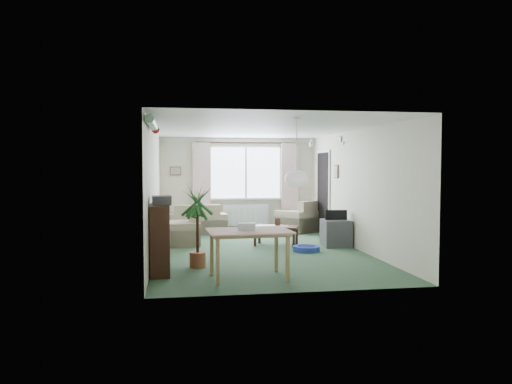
{
  "coord_description": "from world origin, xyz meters",
  "views": [
    {
      "loc": [
        -1.59,
        -9.6,
        1.68
      ],
      "look_at": [
        0.0,
        0.3,
        1.15
      ],
      "focal_mm": 35.0,
      "sensor_mm": 36.0,
      "label": 1
    }
  ],
  "objects": [
    {
      "name": "window",
      "position": [
        0.2,
        3.23,
        1.5
      ],
      "size": [
        1.8,
        0.03,
        1.3
      ],
      "primitive_type": "cube",
      "color": "white"
    },
    {
      "name": "curtain_rod",
      "position": [
        0.2,
        3.15,
        2.27
      ],
      "size": [
        2.6,
        0.03,
        0.03
      ],
      "primitive_type": "cube",
      "color": "black"
    },
    {
      "name": "coffee_table",
      "position": [
        0.49,
        0.64,
        0.21
      ],
      "size": [
        1.04,
        0.82,
        0.41
      ],
      "primitive_type": "cube",
      "rotation": [
        0.0,
        0.0,
        -0.39
      ],
      "color": "black",
      "rests_on": "ground"
    },
    {
      "name": "pendant_lamp",
      "position": [
        0.2,
        -2.3,
        1.48
      ],
      "size": [
        0.36,
        0.36,
        0.36
      ],
      "primitive_type": "sphere",
      "color": "white"
    },
    {
      "name": "wall_picture_right",
      "position": [
        1.98,
        1.2,
        1.55
      ],
      "size": [
        0.03,
        0.24,
        0.3
      ],
      "primitive_type": "cube",
      "color": "brown"
    },
    {
      "name": "doorway",
      "position": [
        1.99,
        2.2,
        1.0
      ],
      "size": [
        0.03,
        0.95,
        2.0
      ],
      "primitive_type": "cube",
      "color": "black"
    },
    {
      "name": "houseplant",
      "position": [
        -1.25,
        -1.38,
        0.67
      ],
      "size": [
        0.72,
        0.72,
        1.35
      ],
      "primitive_type": "cylinder",
      "rotation": [
        0.0,
        0.0,
        -0.3
      ],
      "color": "#1E5828",
      "rests_on": "ground"
    },
    {
      "name": "radiator",
      "position": [
        0.2,
        3.19,
        0.4
      ],
      "size": [
        1.2,
        0.1,
        0.55
      ],
      "primitive_type": "cube",
      "color": "white"
    },
    {
      "name": "photo_frame",
      "position": [
        0.53,
        0.69,
        0.49
      ],
      "size": [
        0.12,
        0.06,
        0.16
      ],
      "primitive_type": "cube",
      "rotation": [
        0.0,
        0.0,
        0.36
      ],
      "color": "#53322A",
      "rests_on": "coffee_table"
    },
    {
      "name": "bauble_cluster_b",
      "position": [
        1.6,
        -0.3,
        2.22
      ],
      "size": [
        0.2,
        0.2,
        0.2
      ],
      "primitive_type": "sphere",
      "color": "silver"
    },
    {
      "name": "curtain_left",
      "position": [
        -0.95,
        3.13,
        1.27
      ],
      "size": [
        0.45,
        0.08,
        2.0
      ],
      "primitive_type": "cube",
      "color": "beige"
    },
    {
      "name": "tinsel_garland",
      "position": [
        -1.92,
        -2.3,
        2.28
      ],
      "size": [
        1.6,
        1.6,
        0.12
      ],
      "primitive_type": "cylinder",
      "color": "#196626"
    },
    {
      "name": "dining_table",
      "position": [
        -0.53,
        -2.31,
        0.35
      ],
      "size": [
        1.16,
        0.81,
        0.7
      ],
      "primitive_type": "cube",
      "rotation": [
        0.0,
        0.0,
        0.06
      ],
      "color": "#A26D58",
      "rests_on": "ground"
    },
    {
      "name": "sofa",
      "position": [
        -1.1,
        2.75,
        0.37
      ],
      "size": [
        1.49,
        0.81,
        0.73
      ],
      "primitive_type": "cube",
      "rotation": [
        0.0,
        0.0,
        3.17
      ],
      "color": "beige",
      "rests_on": "ground"
    },
    {
      "name": "bookshelf",
      "position": [
        -1.84,
        -1.76,
        0.54
      ],
      "size": [
        0.3,
        0.88,
        1.08
      ],
      "primitive_type": "cube",
      "rotation": [
        0.0,
        0.0,
        0.01
      ],
      "color": "black",
      "rests_on": "ground"
    },
    {
      "name": "armchair_left",
      "position": [
        -1.5,
        0.99,
        0.36
      ],
      "size": [
        0.8,
        0.84,
        0.72
      ],
      "primitive_type": "cube",
      "rotation": [
        0.0,
        0.0,
        -1.53
      ],
      "color": "tan",
      "rests_on": "ground"
    },
    {
      "name": "hifi_box",
      "position": [
        -1.81,
        -1.82,
        1.15
      ],
      "size": [
        0.31,
        0.37,
        0.14
      ],
      "primitive_type": "cube",
      "rotation": [
        0.0,
        0.0,
        0.09
      ],
      "color": "#36353A",
      "rests_on": "bookshelf"
    },
    {
      "name": "curtain_right",
      "position": [
        1.35,
        3.13,
        1.27
      ],
      "size": [
        0.45,
        0.08,
        2.0
      ],
      "primitive_type": "cube",
      "color": "beige"
    },
    {
      "name": "bauble_cluster_a",
      "position": [
        1.3,
        0.9,
        2.22
      ],
      "size": [
        0.2,
        0.2,
        0.2
      ],
      "primitive_type": "sphere",
      "color": "silver"
    },
    {
      "name": "ground",
      "position": [
        0.0,
        0.0,
        0.0
      ],
      "size": [
        6.5,
        6.5,
        0.0
      ],
      "primitive_type": "plane",
      "color": "#2C4A31"
    },
    {
      "name": "pet_bed",
      "position": [
        0.93,
        -0.17,
        0.05
      ],
      "size": [
        0.59,
        0.59,
        0.11
      ],
      "primitive_type": "cylinder",
      "rotation": [
        0.0,
        0.0,
        0.13
      ],
      "color": "navy",
      "rests_on": "ground"
    },
    {
      "name": "wall_picture_back",
      "position": [
        -1.6,
        3.23,
        1.55
      ],
      "size": [
        0.28,
        0.03,
        0.22
      ],
      "primitive_type": "cube",
      "color": "brown"
    },
    {
      "name": "armchair_corner",
      "position": [
        1.48,
        2.73,
        0.4
      ],
      "size": [
        1.21,
        1.2,
        0.79
      ],
      "primitive_type": "cube",
      "rotation": [
        0.0,
        0.0,
        3.75
      ],
      "color": "beige",
      "rests_on": "ground"
    },
    {
      "name": "tv_cube",
      "position": [
        1.7,
        0.35,
        0.28
      ],
      "size": [
        0.58,
        0.64,
        0.55
      ],
      "primitive_type": "cube",
      "rotation": [
        0.0,
        0.0,
        -0.05
      ],
      "color": "#313135",
      "rests_on": "ground"
    },
    {
      "name": "gift_box",
      "position": [
        -0.55,
        -2.24,
        0.76
      ],
      "size": [
        0.28,
        0.23,
        0.12
      ],
      "primitive_type": "cube",
      "rotation": [
        0.0,
        0.0,
        -0.23
      ],
      "color": "white",
      "rests_on": "dining_table"
    }
  ]
}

